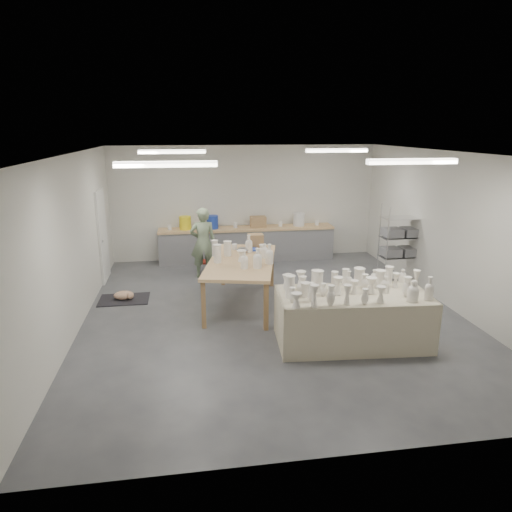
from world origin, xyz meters
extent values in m
plane|color=#424449|center=(0.00, 0.00, 0.00)|extent=(8.00, 8.00, 0.00)
cube|color=white|center=(0.00, 0.00, 2.99)|extent=(7.00, 8.00, 0.02)
cube|color=silver|center=(0.00, 4.00, 1.50)|extent=(7.00, 0.02, 3.00)
cube|color=silver|center=(0.00, -4.00, 1.50)|extent=(7.00, 0.02, 3.00)
cube|color=silver|center=(-3.50, 0.00, 1.50)|extent=(0.02, 8.00, 3.00)
cube|color=silver|center=(3.50, 0.00, 1.50)|extent=(0.02, 8.00, 3.00)
cube|color=white|center=(-3.47, 2.60, 1.05)|extent=(0.05, 0.90, 2.10)
cube|color=white|center=(-1.80, -1.50, 2.94)|extent=(1.40, 0.12, 0.08)
cube|color=white|center=(1.80, -1.50, 2.94)|extent=(1.40, 0.12, 0.08)
cube|color=white|center=(-1.80, 2.00, 2.94)|extent=(1.40, 0.12, 0.08)
cube|color=white|center=(1.80, 2.00, 2.94)|extent=(1.40, 0.12, 0.08)
cube|color=tan|center=(0.00, 3.68, 0.87)|extent=(4.60, 0.60, 0.06)
cube|color=slate|center=(0.00, 3.68, 0.42)|extent=(4.60, 0.55, 0.84)
cylinder|color=yellow|center=(-1.60, 3.68, 1.07)|extent=(0.30, 0.30, 0.34)
cylinder|color=#203CAE|center=(-0.90, 3.68, 1.07)|extent=(0.30, 0.30, 0.34)
cylinder|color=white|center=(1.40, 3.68, 1.07)|extent=(0.30, 0.30, 0.34)
cube|color=#A3774E|center=(0.30, 3.68, 1.04)|extent=(0.40, 0.30, 0.28)
cylinder|color=white|center=(-2.00, 3.68, 0.97)|extent=(0.10, 0.10, 0.14)
cylinder|color=white|center=(-0.30, 3.68, 0.97)|extent=(0.10, 0.10, 0.14)
cylinder|color=white|center=(0.90, 3.68, 0.97)|extent=(0.10, 0.10, 0.14)
cylinder|color=white|center=(1.90, 3.68, 0.97)|extent=(0.10, 0.10, 0.14)
cylinder|color=silver|center=(2.78, 1.18, 0.90)|extent=(0.02, 0.02, 1.80)
cylinder|color=silver|center=(3.62, 1.18, 0.90)|extent=(0.02, 0.02, 1.80)
cylinder|color=silver|center=(2.78, 1.62, 0.90)|extent=(0.02, 0.02, 1.80)
cylinder|color=silver|center=(3.62, 1.62, 0.90)|extent=(0.02, 0.02, 1.80)
cube|color=silver|center=(3.20, 1.40, 0.15)|extent=(0.88, 0.48, 0.02)
cube|color=silver|center=(3.20, 1.40, 0.60)|extent=(0.88, 0.48, 0.02)
cube|color=silver|center=(3.20, 1.40, 1.05)|extent=(0.88, 0.48, 0.02)
cube|color=silver|center=(3.20, 1.40, 1.50)|extent=(0.88, 0.48, 0.02)
cube|color=slate|center=(2.98, 1.40, 0.72)|extent=(0.38, 0.42, 0.18)
cube|color=slate|center=(3.42, 1.40, 0.72)|extent=(0.38, 0.42, 0.18)
cube|color=slate|center=(2.98, 1.40, 1.17)|extent=(0.38, 0.42, 0.18)
cube|color=slate|center=(3.42, 1.40, 1.17)|extent=(0.38, 0.42, 0.18)
cube|color=olive|center=(1.05, -1.42, 0.38)|extent=(2.22, 1.13, 0.75)
cube|color=beige|center=(1.05, -1.42, 0.84)|extent=(2.50, 1.31, 0.03)
cube|color=beige|center=(1.05, -1.98, 0.43)|extent=(2.42, 0.20, 0.85)
cube|color=beige|center=(1.05, -0.87, 0.43)|extent=(2.42, 0.20, 0.85)
cube|color=tan|center=(-0.53, 0.54, 0.90)|extent=(1.76, 2.69, 0.06)
cube|color=olive|center=(-1.08, -0.62, 0.43)|extent=(0.08, 0.08, 0.87)
cube|color=olive|center=(0.02, -0.62, 0.43)|extent=(0.08, 0.08, 0.87)
cube|color=olive|center=(-1.08, 1.71, 0.43)|extent=(0.08, 0.08, 0.87)
cube|color=olive|center=(0.02, 1.71, 0.43)|extent=(0.08, 0.08, 0.87)
ellipsoid|color=silver|center=(-0.43, 1.11, 0.98)|extent=(0.26, 0.26, 0.12)
cylinder|color=#203CAE|center=(-0.20, 1.26, 0.94)|extent=(0.26, 0.26, 0.03)
cylinder|color=white|center=(-0.58, 1.36, 0.99)|extent=(0.11, 0.11, 0.12)
cube|color=#A3774E|center=(-0.09, 1.53, 1.07)|extent=(0.32, 0.26, 0.28)
cube|color=black|center=(-2.90, 1.16, 0.01)|extent=(1.00, 0.70, 0.02)
ellipsoid|color=white|center=(-2.90, 1.16, 0.11)|extent=(0.44, 0.34, 0.17)
sphere|color=white|center=(-2.76, 1.07, 0.12)|extent=(0.15, 0.15, 0.15)
imported|color=gray|center=(-1.20, 2.44, 0.83)|extent=(0.62, 0.42, 1.67)
cylinder|color=#AA2818|center=(-1.20, 2.71, 0.29)|extent=(0.43, 0.43, 0.04)
cylinder|color=silver|center=(-1.08, 2.66, 0.14)|extent=(0.02, 0.02, 0.28)
cylinder|color=silver|center=(-1.21, 2.85, 0.14)|extent=(0.02, 0.02, 0.28)
cylinder|color=silver|center=(-1.31, 2.64, 0.14)|extent=(0.02, 0.02, 0.28)
camera|label=1|loc=(-1.55, -7.97, 3.42)|focal=32.00mm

